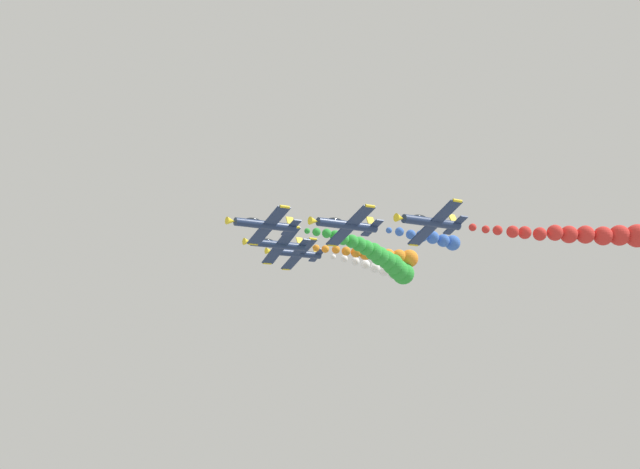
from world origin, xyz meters
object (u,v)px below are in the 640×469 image
object	(u,v)px
airplane_lead	(264,225)
airplane_right_inner	(277,244)
airplane_left_outer	(431,222)
airplane_right_outer	(296,253)
airplane_left_inner	(346,225)

from	to	relation	value
airplane_lead	airplane_right_inner	distance (m)	11.20
airplane_left_outer	airplane_right_inner	bearing A→B (deg)	15.06
airplane_lead	airplane_left_outer	distance (m)	22.05
airplane_left_outer	airplane_lead	bearing A→B (deg)	39.31
airplane_right_inner	airplane_right_outer	size ratio (longest dim) A/B	1.00
airplane_lead	airplane_right_outer	size ratio (longest dim) A/B	1.00
airplane_left_inner	airplane_right_inner	distance (m)	17.55
airplane_lead	airplane_left_inner	world-z (taller)	airplane_lead
airplane_right_inner	airplane_right_outer	world-z (taller)	airplane_right_outer
airplane_lead	airplane_left_outer	world-z (taller)	airplane_lead
airplane_left_inner	airplane_right_outer	xyz separation A→B (m)	(25.51, -8.18, 0.02)
airplane_left_inner	airplane_left_outer	distance (m)	10.74
airplane_left_outer	airplane_right_outer	xyz separation A→B (m)	(33.67, -1.20, 0.20)
airplane_left_outer	airplane_right_outer	world-z (taller)	airplane_right_outer
airplane_right_outer	airplane_right_inner	bearing A→B (deg)	134.44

